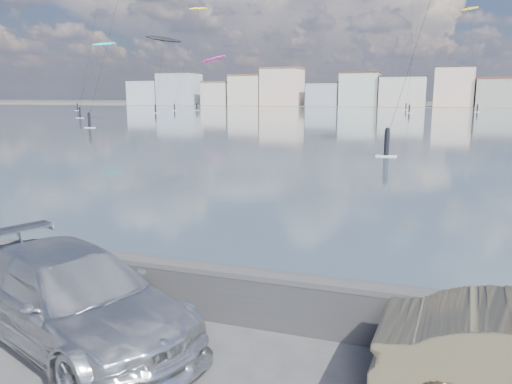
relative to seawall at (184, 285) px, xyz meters
The scene contains 10 objects.
bay_water 88.80m from the seawall, 90.00° to the left, with size 500.00×177.00×0.00m, color #324450.
far_shore_strip 197.30m from the seawall, 90.00° to the left, with size 500.00×60.00×0.00m, color #4C473D.
seawall is the anchor object (origin of this frame).
far_buildings 183.39m from the seawall, 89.59° to the left, with size 240.79×13.26×14.60m.
car_silver 2.03m from the seawall, 129.46° to the right, with size 2.19×5.38×1.56m, color silver.
kitesurfer_5 140.67m from the seawall, 126.14° to the left, with size 7.01×12.40×19.02m.
kitesurfer_10 123.11m from the seawall, 119.37° to the left, with size 7.96×16.23×18.98m.
kitesurfer_12 142.49m from the seawall, 85.13° to the left, with size 7.04×16.43×27.53m.
kitesurfer_14 145.74m from the seawall, 113.79° to the left, with size 10.50×18.55×15.98m.
kitesurfer_15 138.54m from the seawall, 115.35° to the left, with size 5.32×15.38×28.44m.
Camera 1 is at (4.24, -5.30, 4.12)m, focal length 35.00 mm.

